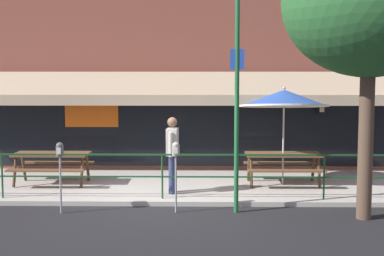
# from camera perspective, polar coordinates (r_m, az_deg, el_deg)

# --- Properties ---
(ground_plane) EXTENTS (120.00, 120.00, 0.00)m
(ground_plane) POSITION_cam_1_polar(r_m,az_deg,el_deg) (11.31, -3.29, -8.35)
(ground_plane) COLOR black
(patio_deck) EXTENTS (15.00, 4.00, 0.10)m
(patio_deck) POSITION_cam_1_polar(r_m,az_deg,el_deg) (13.25, -2.64, -6.09)
(patio_deck) COLOR #ADA89E
(patio_deck) RESTS_ON ground
(restaurant_building) EXTENTS (15.00, 1.60, 8.29)m
(restaurant_building) POSITION_cam_1_polar(r_m,az_deg,el_deg) (15.27, -2.18, 10.76)
(restaurant_building) COLOR brown
(restaurant_building) RESTS_ON ground
(patio_railing) EXTENTS (13.84, 0.04, 0.97)m
(patio_railing) POSITION_cam_1_polar(r_m,az_deg,el_deg) (11.45, -3.20, -4.11)
(patio_railing) COLOR #194723
(patio_railing) RESTS_ON patio_deck
(picnic_table_left) EXTENTS (1.80, 1.42, 0.76)m
(picnic_table_left) POSITION_cam_1_polar(r_m,az_deg,el_deg) (13.42, -14.73, -3.27)
(picnic_table_left) COLOR brown
(picnic_table_left) RESTS_ON patio_deck
(picnic_table_centre) EXTENTS (1.80, 1.42, 0.76)m
(picnic_table_centre) POSITION_cam_1_polar(r_m,az_deg,el_deg) (13.12, 9.70, -3.36)
(picnic_table_centre) COLOR brown
(picnic_table_centre) RESTS_ON patio_deck
(patio_umbrella_centre) EXTENTS (2.14, 2.14, 2.39)m
(patio_umbrella_centre) POSITION_cam_1_polar(r_m,az_deg,el_deg) (13.01, 9.78, 3.09)
(patio_umbrella_centre) COLOR #B7B2A8
(patio_umbrella_centre) RESTS_ON patio_deck
(pedestrian_walking) EXTENTS (0.27, 0.62, 1.71)m
(pedestrian_walking) POSITION_cam_1_polar(r_m,az_deg,el_deg) (11.94, -2.11, -2.45)
(pedestrian_walking) COLOR navy
(pedestrian_walking) RESTS_ON patio_deck
(parking_meter_near) EXTENTS (0.15, 0.16, 1.42)m
(parking_meter_near) POSITION_cam_1_polar(r_m,az_deg,el_deg) (10.84, -13.91, -2.92)
(parking_meter_near) COLOR gray
(parking_meter_near) RESTS_ON ground
(parking_meter_far) EXTENTS (0.15, 0.16, 1.42)m
(parking_meter_far) POSITION_cam_1_polar(r_m,az_deg,el_deg) (10.59, -1.74, -2.96)
(parking_meter_far) COLOR gray
(parking_meter_far) RESTS_ON ground
(street_sign_pole) EXTENTS (0.28, 0.09, 4.23)m
(street_sign_pole) POSITION_cam_1_polar(r_m,az_deg,el_deg) (10.54, 4.80, 2.56)
(street_sign_pole) COLOR #1E6033
(street_sign_pole) RESTS_ON ground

